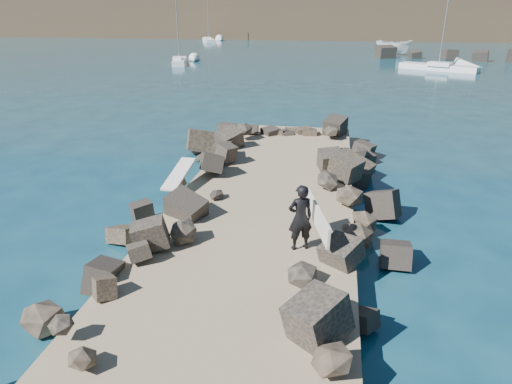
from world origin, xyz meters
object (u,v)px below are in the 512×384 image
boat_imported (393,47)px  surfer_with_board (303,218)px  surfboard_resting (179,177)px  sailboat_c (439,67)px

boat_imported → surfer_with_board: 64.08m
surfboard_resting → sailboat_c: bearing=70.4°
sailboat_c → surfer_with_board: bearing=-104.8°
sailboat_c → surfboard_resting: bearing=-111.9°
surfboard_resting → surfer_with_board: (4.74, -3.74, 0.50)m
surfboard_resting → surfer_with_board: bearing=-36.0°
surfer_with_board → sailboat_c: size_ratio=0.22×
surfboard_resting → sailboat_c: (16.73, 41.68, -0.69)m
surfboard_resting → boat_imported: 61.23m
surfer_with_board → sailboat_c: sailboat_c is taller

